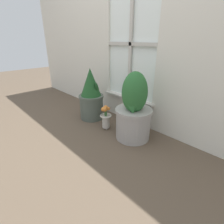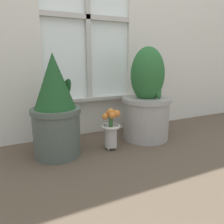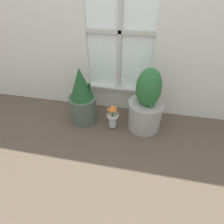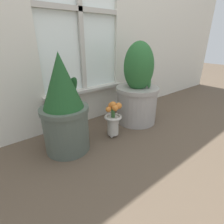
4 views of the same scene
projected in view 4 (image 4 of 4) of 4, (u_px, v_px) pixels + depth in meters
ground_plane at (121, 142)px, 1.31m from camera, size 10.00×10.00×0.00m
potted_plant_left at (64, 109)px, 1.12m from camera, size 0.31×0.31×0.65m
potted_plant_right at (137, 90)px, 1.53m from camera, size 0.37×0.37×0.70m
flower_vase at (113, 119)px, 1.33m from camera, size 0.13×0.13×0.29m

